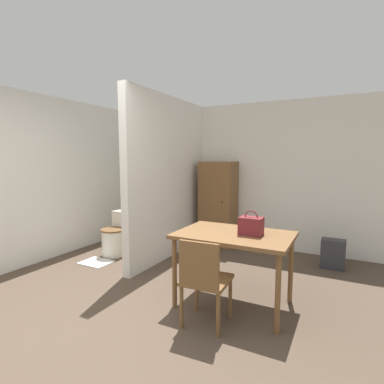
# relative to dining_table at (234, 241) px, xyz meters

# --- Properties ---
(ground_plane) EXTENTS (16.00, 16.00, 0.00)m
(ground_plane) POSITION_rel_dining_table_xyz_m (-0.93, -1.20, -0.69)
(ground_plane) COLOR #4C3D30
(wall_back) EXTENTS (5.22, 0.12, 2.50)m
(wall_back) POSITION_rel_dining_table_xyz_m (-0.93, 2.26, 0.56)
(wall_back) COLOR silver
(wall_back) RESTS_ON ground_plane
(wall_left) EXTENTS (0.12, 4.40, 2.50)m
(wall_left) POSITION_rel_dining_table_xyz_m (-3.10, 0.50, 0.56)
(wall_left) COLOR silver
(wall_left) RESTS_ON ground_plane
(partition_wall) EXTENTS (0.12, 2.18, 2.50)m
(partition_wall) POSITION_rel_dining_table_xyz_m (-1.48, 1.11, 0.56)
(partition_wall) COLOR silver
(partition_wall) RESTS_ON ground_plane
(dining_table) EXTENTS (1.18, 0.79, 0.78)m
(dining_table) POSITION_rel_dining_table_xyz_m (0.00, 0.00, 0.00)
(dining_table) COLOR brown
(dining_table) RESTS_ON ground_plane
(wooden_chair) EXTENTS (0.44, 0.44, 0.84)m
(wooden_chair) POSITION_rel_dining_table_xyz_m (-0.10, -0.53, -0.23)
(wooden_chair) COLOR brown
(wooden_chair) RESTS_ON ground_plane
(toilet) EXTENTS (0.39, 0.54, 0.68)m
(toilet) POSITION_rel_dining_table_xyz_m (-2.26, 0.71, -0.40)
(toilet) COLOR silver
(toilet) RESTS_ON ground_plane
(handbag) EXTENTS (0.23, 0.17, 0.25)m
(handbag) POSITION_rel_dining_table_xyz_m (0.17, 0.02, 0.18)
(handbag) COLOR maroon
(handbag) RESTS_ON dining_table
(wooden_cabinet) EXTENTS (0.59, 0.47, 1.50)m
(wooden_cabinet) POSITION_rel_dining_table_xyz_m (-0.99, 1.96, 0.06)
(wooden_cabinet) COLOR brown
(wooden_cabinet) RESTS_ON ground_plane
(bath_mat) EXTENTS (0.44, 0.35, 0.01)m
(bath_mat) POSITION_rel_dining_table_xyz_m (-2.26, 0.26, -0.69)
(bath_mat) COLOR silver
(bath_mat) RESTS_ON ground_plane
(space_heater) EXTENTS (0.32, 0.21, 0.42)m
(space_heater) POSITION_rel_dining_table_xyz_m (0.89, 1.66, -0.49)
(space_heater) COLOR #2D2D33
(space_heater) RESTS_ON ground_plane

